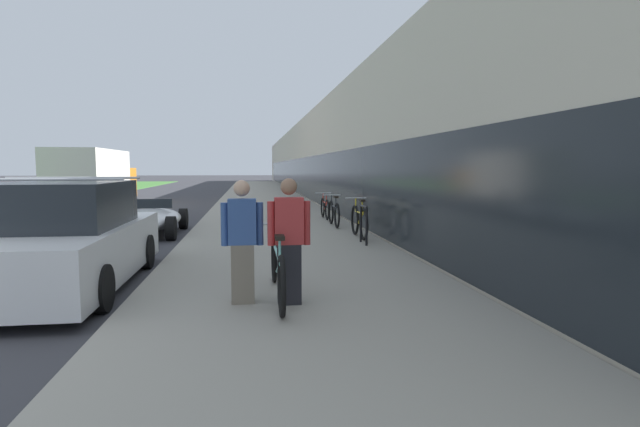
% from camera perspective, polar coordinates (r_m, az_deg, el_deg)
% --- Properties ---
extents(sidewalk_slab, '(4.60, 70.00, 0.12)m').
position_cam_1_polar(sidewalk_slab, '(26.03, -6.41, 1.45)').
color(sidewalk_slab, gray).
rests_on(sidewalk_slab, ground).
extents(storefront_facade, '(10.01, 70.00, 4.64)m').
position_cam_1_polar(storefront_facade, '(34.90, 5.35, 6.14)').
color(storefront_facade, beige).
rests_on(storefront_facade, ground).
extents(lawn_strip, '(7.69, 70.00, 0.03)m').
position_cam_1_polar(lawn_strip, '(32.63, -31.13, 1.41)').
color(lawn_strip, '#478438').
rests_on(lawn_strip, ground).
extents(tandem_bicycle, '(0.52, 2.45, 0.89)m').
position_cam_1_polar(tandem_bicycle, '(6.46, -4.89, -6.27)').
color(tandem_bicycle, black).
rests_on(tandem_bicycle, sidewalk_slab).
extents(person_rider, '(0.52, 0.20, 1.54)m').
position_cam_1_polar(person_rider, '(6.10, -3.56, -3.18)').
color(person_rider, black).
rests_on(person_rider, sidewalk_slab).
extents(person_bystander, '(0.52, 0.20, 1.52)m').
position_cam_1_polar(person_bystander, '(6.20, -8.86, -3.19)').
color(person_bystander, '#756B5B').
rests_on(person_bystander, sidewalk_slab).
extents(bike_rack_hoop, '(0.05, 0.60, 0.84)m').
position_cam_1_polar(bike_rack_hoop, '(10.94, 5.02, -0.80)').
color(bike_rack_hoop, black).
rests_on(bike_rack_hoop, sidewalk_slab).
extents(cruiser_bike_nearest, '(0.52, 1.70, 0.94)m').
position_cam_1_polar(cruiser_bike_nearest, '(11.92, 4.50, -0.87)').
color(cruiser_bike_nearest, black).
rests_on(cruiser_bike_nearest, sidewalk_slab).
extents(cruiser_bike_middle, '(0.52, 1.72, 0.88)m').
position_cam_1_polar(cruiser_bike_middle, '(14.20, 1.60, 0.05)').
color(cruiser_bike_middle, black).
rests_on(cruiser_bike_middle, sidewalk_slab).
extents(cruiser_bike_farthest, '(0.52, 1.62, 0.83)m').
position_cam_1_polar(cruiser_bike_farthest, '(16.27, 0.56, 0.66)').
color(cruiser_bike_farthest, black).
rests_on(cruiser_bike_farthest, sidewalk_slab).
extents(parked_sedan_curbside, '(1.98, 4.56, 1.65)m').
position_cam_1_polar(parked_sedan_curbside, '(8.28, -27.15, -2.79)').
color(parked_sedan_curbside, white).
rests_on(parked_sedan_curbside, ground).
extents(vintage_roadster_curbside, '(1.86, 4.03, 0.93)m').
position_cam_1_polar(vintage_roadster_curbside, '(14.07, -19.28, -0.69)').
color(vintage_roadster_curbside, white).
rests_on(vintage_roadster_curbside, ground).
extents(moving_truck, '(2.31, 7.51, 2.59)m').
position_cam_1_polar(moving_truck, '(25.33, -24.44, 3.75)').
color(moving_truck, orange).
rests_on(moving_truck, ground).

